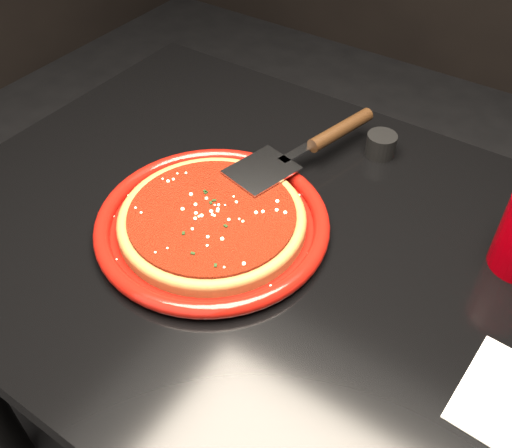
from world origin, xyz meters
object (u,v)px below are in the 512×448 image
at_px(plate, 213,223).
at_px(ramekin, 381,145).
at_px(pizza_server, 305,147).
at_px(table, 295,384).

relative_size(plate, ramekin, 6.79).
bearing_deg(pizza_server, plate, -86.99).
bearing_deg(plate, table, 15.41).
bearing_deg(table, plate, -164.59).
relative_size(pizza_server, ramekin, 6.74).
distance_m(pizza_server, ramekin, 0.15).
bearing_deg(ramekin, pizza_server, -129.00).
relative_size(table, pizza_server, 3.37).
xyz_separation_m(pizza_server, ramekin, (0.09, 0.11, -0.03)).
bearing_deg(pizza_server, ramekin, 64.56).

